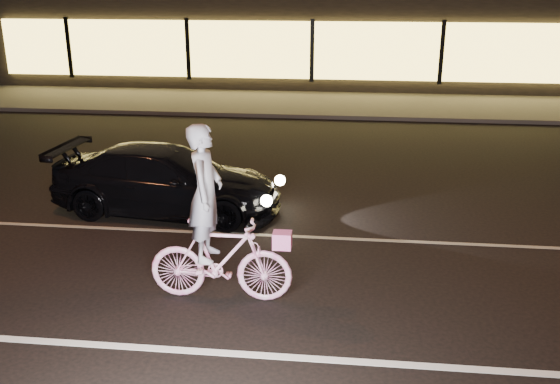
# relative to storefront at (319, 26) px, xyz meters

# --- Properties ---
(ground) EXTENTS (90.00, 90.00, 0.00)m
(ground) POSITION_rel_storefront_xyz_m (0.00, -18.97, -2.15)
(ground) COLOR black
(ground) RESTS_ON ground
(lane_stripe_near) EXTENTS (60.00, 0.12, 0.01)m
(lane_stripe_near) POSITION_rel_storefront_xyz_m (0.00, -20.47, -2.14)
(lane_stripe_near) COLOR silver
(lane_stripe_near) RESTS_ON ground
(lane_stripe_far) EXTENTS (60.00, 0.10, 0.01)m
(lane_stripe_far) POSITION_rel_storefront_xyz_m (0.00, -16.97, -2.14)
(lane_stripe_far) COLOR gray
(lane_stripe_far) RESTS_ON ground
(sidewalk) EXTENTS (30.00, 4.00, 0.12)m
(sidewalk) POSITION_rel_storefront_xyz_m (0.00, -5.97, -2.09)
(sidewalk) COLOR #383533
(sidewalk) RESTS_ON ground
(storefront) EXTENTS (25.40, 8.42, 4.20)m
(storefront) POSITION_rel_storefront_xyz_m (0.00, 0.00, 0.00)
(storefront) COLOR black
(storefront) RESTS_ON ground
(cyclist) EXTENTS (1.94, 0.67, 2.44)m
(cyclist) POSITION_rel_storefront_xyz_m (-0.31, -19.18, -1.28)
(cyclist) COLOR #DA3796
(cyclist) RESTS_ON ground
(sedan) EXTENTS (4.35, 2.09, 1.22)m
(sedan) POSITION_rel_storefront_xyz_m (-1.90, -16.04, -1.54)
(sedan) COLOR black
(sedan) RESTS_ON ground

